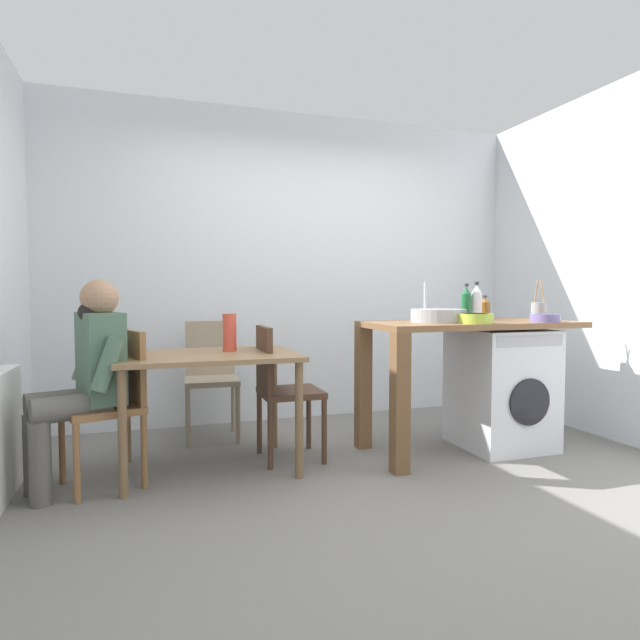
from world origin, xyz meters
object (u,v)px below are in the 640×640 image
(washing_machine, at_px, (501,388))
(chair_person_seat, at_px, (115,398))
(bottle_squat_brown, at_px, (477,303))
(mixing_bowl, at_px, (475,318))
(chair_spare_by_wall, at_px, (211,372))
(seated_person, at_px, (85,373))
(chair_opposite, at_px, (280,385))
(bottle_tall_green, at_px, (466,304))
(dining_table, at_px, (208,369))
(bottle_clear_small, at_px, (485,309))
(vase, at_px, (230,332))
(utensil_crock, at_px, (539,310))
(colander, at_px, (545,318))

(washing_machine, bearing_deg, chair_person_seat, 178.13)
(bottle_squat_brown, xyz_separation_m, mixing_bowl, (-0.24, -0.33, -0.09))
(chair_spare_by_wall, height_order, bottle_squat_brown, bottle_squat_brown)
(chair_person_seat, relative_size, seated_person, 0.75)
(chair_opposite, height_order, bottle_squat_brown, bottle_squat_brown)
(seated_person, height_order, bottle_tall_green, seated_person)
(chair_spare_by_wall, bearing_deg, chair_person_seat, 55.96)
(dining_table, xyz_separation_m, bottle_squat_brown, (1.95, -0.03, 0.40))
(washing_machine, distance_m, bottle_clear_small, 0.60)
(washing_machine, bearing_deg, vase, 172.27)
(seated_person, bearing_deg, bottle_clear_small, -106.01)
(bottle_tall_green, relative_size, bottle_squat_brown, 0.95)
(dining_table, xyz_separation_m, washing_machine, (2.08, -0.16, -0.21))
(vase, bearing_deg, mixing_bowl, -16.39)
(chair_person_seat, distance_m, bottle_squat_brown, 2.56)
(seated_person, bearing_deg, mixing_bowl, -114.57)
(bottle_tall_green, distance_m, bottle_squat_brown, 0.08)
(bottle_clear_small, distance_m, mixing_bowl, 0.52)
(bottle_tall_green, height_order, bottle_squat_brown, bottle_squat_brown)
(chair_opposite, distance_m, mixing_bowl, 1.38)
(bottle_tall_green, xyz_separation_m, mixing_bowl, (-0.16, -0.34, -0.09))
(washing_machine, height_order, mixing_bowl, mixing_bowl)
(dining_table, distance_m, chair_spare_by_wall, 0.79)
(dining_table, relative_size, washing_machine, 1.28)
(dining_table, relative_size, bottle_tall_green, 4.08)
(chair_spare_by_wall, height_order, washing_machine, chair_spare_by_wall)
(vase, bearing_deg, seated_person, -164.99)
(chair_person_seat, distance_m, bottle_tall_green, 2.48)
(seated_person, height_order, utensil_crock, utensil_crock)
(washing_machine, height_order, bottle_clear_small, bottle_clear_small)
(chair_opposite, relative_size, colander, 4.50)
(utensil_crock, bearing_deg, chair_opposite, 175.35)
(chair_spare_by_wall, height_order, bottle_tall_green, bottle_tall_green)
(mixing_bowl, bearing_deg, chair_opposite, 161.64)
(bottle_squat_brown, bearing_deg, mixing_bowl, -126.13)
(washing_machine, bearing_deg, bottle_clear_small, 95.15)
(mixing_bowl, relative_size, utensil_crock, 0.80)
(vase, bearing_deg, utensil_crock, -5.21)
(dining_table, xyz_separation_m, bottle_clear_small, (2.06, 0.02, 0.36))
(utensil_crock, xyz_separation_m, vase, (-2.29, 0.21, -0.13))
(dining_table, bearing_deg, chair_spare_by_wall, 82.31)
(dining_table, distance_m, utensil_crock, 2.47)
(bottle_clear_small, bearing_deg, bottle_tall_green, -167.29)
(bottle_clear_small, bearing_deg, chair_person_seat, -177.88)
(seated_person, relative_size, bottle_squat_brown, 4.23)
(utensil_crock, bearing_deg, colander, -123.70)
(washing_machine, bearing_deg, dining_table, 175.55)
(dining_table, distance_m, colander, 2.32)
(chair_opposite, bearing_deg, vase, -97.86)
(seated_person, relative_size, washing_machine, 1.40)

